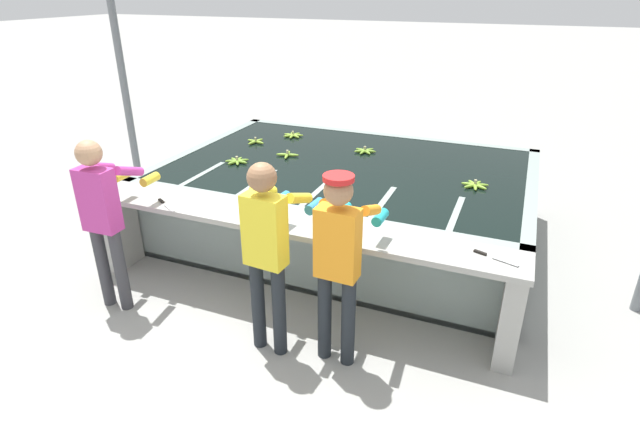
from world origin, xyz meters
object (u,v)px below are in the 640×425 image
worker_0 (104,211)px  worker_2 (339,254)px  worker_1 (268,243)px  banana_bunch_floating_4 (475,185)px  banana_bunch_floating_0 (256,141)px  knife_1 (164,203)px  banana_bunch_floating_5 (287,155)px  banana_bunch_floating_1 (365,151)px  banana_bunch_floating_2 (237,161)px  banana_bunch_floating_3 (293,135)px  knife_0 (489,256)px  support_post_left (125,89)px

worker_0 → worker_2: 2.17m
worker_1 → banana_bunch_floating_4: 2.44m
worker_0 → banana_bunch_floating_4: size_ratio=5.75×
banana_bunch_floating_0 → knife_1: 2.11m
worker_0 → worker_1: size_ratio=0.99×
worker_1 → banana_bunch_floating_5: (-0.92, 2.23, -0.08)m
banana_bunch_floating_1 → banana_bunch_floating_4: (1.40, -0.68, 0.00)m
banana_bunch_floating_0 → banana_bunch_floating_4: bearing=-10.2°
banana_bunch_floating_1 → banana_bunch_floating_2: 1.57m
banana_bunch_floating_1 → banana_bunch_floating_3: bearing=165.4°
banana_bunch_floating_2 → banana_bunch_floating_1: bearing=37.1°
banana_bunch_floating_1 → knife_0: 2.72m
worker_1 → banana_bunch_floating_3: 3.27m
banana_bunch_floating_1 → support_post_left: bearing=-162.7°
worker_2 → knife_0: bearing=26.6°
knife_0 → knife_1: same height
worker_2 → knife_1: bearing=168.7°
worker_2 → banana_bunch_floating_4: worker_2 is taller
knife_0 → banana_bunch_floating_5: bearing=146.9°
banana_bunch_floating_2 → support_post_left: size_ratio=0.09×
banana_bunch_floating_0 → knife_0: (3.12, -1.97, -0.01)m
banana_bunch_floating_5 → knife_1: 1.81m
worker_1 → banana_bunch_floating_4: worker_1 is taller
banana_bunch_floating_0 → knife_1: banana_bunch_floating_0 is taller
banana_bunch_floating_1 → worker_1: bearing=-87.9°
banana_bunch_floating_0 → support_post_left: (-1.39, -0.72, 0.70)m
banana_bunch_floating_0 → banana_bunch_floating_5: same height
banana_bunch_floating_2 → worker_2: bearing=-41.7°
banana_bunch_floating_1 → worker_0: bearing=-118.9°
banana_bunch_floating_2 → banana_bunch_floating_5: size_ratio=1.00×
banana_bunch_floating_2 → banana_bunch_floating_4: (2.66, 0.27, 0.00)m
knife_1 → banana_bunch_floating_0: bearing=95.2°
banana_bunch_floating_0 → knife_1: size_ratio=0.88×
worker_0 → banana_bunch_floating_2: bearing=81.7°
banana_bunch_floating_5 → worker_2: bearing=-55.6°
worker_2 → knife_0: 1.15m
knife_1 → banana_bunch_floating_3: bearing=87.0°
worker_2 → banana_bunch_floating_4: 2.11m
banana_bunch_floating_2 → banana_bunch_floating_0: bearing=103.7°
banana_bunch_floating_3 → banana_bunch_floating_4: 2.71m
worker_2 → banana_bunch_floating_1: size_ratio=5.67×
knife_0 → knife_1: bearing=-177.4°
banana_bunch_floating_0 → support_post_left: support_post_left is taller
banana_bunch_floating_5 → banana_bunch_floating_2: bearing=-135.1°
banana_bunch_floating_3 → support_post_left: (-1.71, -1.18, 0.70)m
worker_0 → knife_1: (0.26, 0.48, -0.07)m
worker_1 → banana_bunch_floating_1: size_ratio=5.83×
knife_0 → banana_bunch_floating_0: bearing=147.8°
worker_1 → banana_bunch_floating_4: bearing=57.7°
worker_0 → banana_bunch_floating_3: worker_0 is taller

